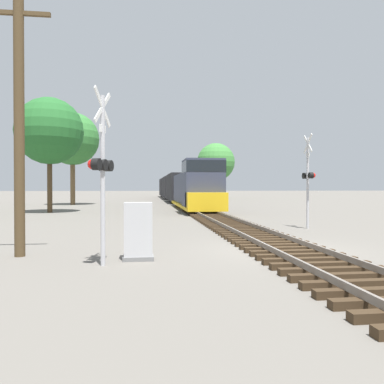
{
  "coord_description": "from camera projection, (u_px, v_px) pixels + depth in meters",
  "views": [
    {
      "loc": [
        -4.32,
        -11.53,
        2.03
      ],
      "look_at": [
        -2.33,
        4.62,
        1.82
      ],
      "focal_mm": 35.0,
      "sensor_mm": 36.0,
      "label": 1
    }
  ],
  "objects": [
    {
      "name": "ground_plane",
      "position": [
        282.0,
        250.0,
        12.0
      ],
      "size": [
        400.0,
        400.0,
        0.0
      ],
      "primitive_type": "plane",
      "color": "#666059"
    },
    {
      "name": "rail_track_bed",
      "position": [
        282.0,
        246.0,
        12.0
      ],
      "size": [
        2.6,
        160.0,
        0.31
      ],
      "color": "#382819",
      "rests_on": "ground"
    },
    {
      "name": "freight_train",
      "position": [
        176.0,
        188.0,
        54.63
      ],
      "size": [
        2.95,
        57.82,
        4.15
      ],
      "color": "#33384C",
      "rests_on": "ground"
    },
    {
      "name": "crossing_signal_near",
      "position": [
        102.0,
        168.0,
        9.62
      ],
      "size": [
        0.59,
        1.0,
        4.55
      ],
      "rotation": [
        0.0,
        0.0,
        -1.9
      ],
      "color": "#B7B7BC",
      "rests_on": "ground"
    },
    {
      "name": "crossing_signal_far",
      "position": [
        308.0,
        177.0,
        18.35
      ],
      "size": [
        0.32,
        1.0,
        4.63
      ],
      "rotation": [
        0.0,
        0.0,
        1.57
      ],
      "color": "#B7B7BC",
      "rests_on": "ground"
    },
    {
      "name": "relay_cabinet",
      "position": [
        138.0,
        232.0,
        10.41
      ],
      "size": [
        0.85,
        0.56,
        1.61
      ],
      "color": "slate",
      "rests_on": "ground"
    },
    {
      "name": "utility_pole",
      "position": [
        19.0,
        121.0,
        10.9
      ],
      "size": [
        1.8,
        0.3,
        7.69
      ],
      "color": "#4C3A23",
      "rests_on": "ground"
    },
    {
      "name": "tree_far_right",
      "position": [
        49.0,
        131.0,
        29.76
      ],
      "size": [
        5.31,
        5.31,
        9.16
      ],
      "color": "#473521",
      "rests_on": "ground"
    },
    {
      "name": "tree_mid_background",
      "position": [
        73.0,
        139.0,
        42.95
      ],
      "size": [
        6.03,
        6.03,
        10.61
      ],
      "color": "brown",
      "rests_on": "ground"
    },
    {
      "name": "tree_deep_background",
      "position": [
        216.0,
        162.0,
        66.32
      ],
      "size": [
        6.7,
        6.7,
        9.85
      ],
      "color": "brown",
      "rests_on": "ground"
    }
  ]
}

